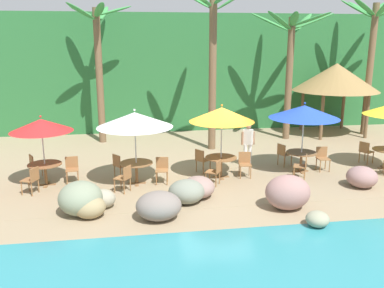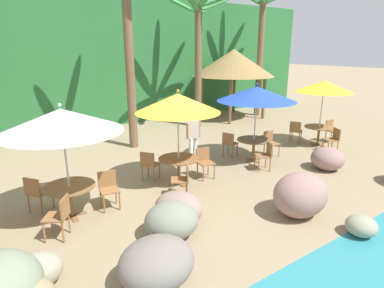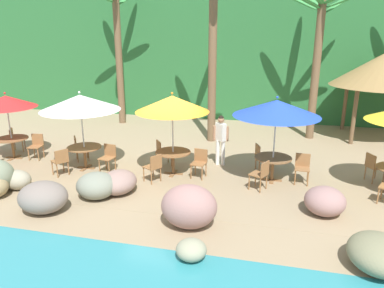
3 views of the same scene
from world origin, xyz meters
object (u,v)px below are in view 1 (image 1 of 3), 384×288
Objects in this scene: chair_red_left at (32,179)px; chair_white_seaward at (162,168)px; palm_tree_second at (213,46)px; chair_blue_left at (303,165)px; chair_white_left at (125,177)px; chair_red_seaward at (72,168)px; palm_tree_fourth at (373,43)px; chair_orange_inland at (202,159)px; chair_orange_left at (215,171)px; dining_table_blue at (301,155)px; umbrella_blue at (304,112)px; umbrella_white at (135,120)px; chair_blue_seaward at (322,157)px; chair_orange_seaward at (245,163)px; palm_tree_third at (291,51)px; dining_table_white at (136,166)px; chair_blue_inland at (283,153)px; chair_red_inland at (35,165)px; palm_tree_nearest at (98,54)px; palapa_hut at (336,77)px; umbrella_red at (41,125)px; waiter_in_white at (248,141)px; dining_table_orange at (221,161)px; dining_table_red at (45,167)px; umbrella_orange at (222,115)px; chair_white_inland at (119,164)px.

chair_red_left and chair_white_seaward have the same top height.
chair_blue_left is at bearing -63.30° from palm_tree_second.
chair_white_left and chair_blue_left have the same top height.
chair_red_seaward is 15.35m from palm_tree_fourth.
chair_orange_inland is 0.13× the size of palm_tree_fourth.
dining_table_blue is at bearing 15.85° from chair_orange_left.
umbrella_white is at bearing -176.26° from umbrella_blue.
chair_blue_seaward is at bearing 3.77° from umbrella_white.
chair_orange_left is at bearing 3.58° from chair_white_left.
chair_orange_seaward and chair_blue_left have the same top height.
dining_table_white is at bearing -143.46° from palm_tree_third.
chair_blue_left is 9.54m from palm_tree_fourth.
chair_blue_inland is at bearing 17.74° from chair_white_left.
dining_table_white is at bearing -168.36° from chair_blue_inland.
umbrella_blue is (9.42, -0.64, 1.71)m from chair_red_inland.
palm_tree_fourth is at bearing -1.46° from palm_tree_nearest.
palapa_hut is (2.71, 0.68, -1.34)m from palm_tree_third.
umbrella_red is 9.07m from dining_table_blue.
palm_tree_third reaches higher than chair_red_left.
palapa_hut is 2.49× the size of waiter_in_white.
umbrella_blue is (2.18, 0.22, 1.71)m from chair_orange_seaward.
chair_red_inland and chair_blue_inland have the same top height.
chair_orange_seaward is (0.85, -0.03, -0.10)m from dining_table_orange.
dining_table_red is 1.00× the size of dining_table_white.
chair_red_left is at bearing -165.97° from waiter_in_white.
dining_table_orange is at bearing -3.35° from chair_red_seaward.
umbrella_red reaches higher than waiter_in_white.
dining_table_red is 5.37m from chair_orange_inland.
chair_white_left and chair_orange_left have the same top height.
umbrella_white is at bearing -168.36° from chair_blue_inland.
chair_orange_left is at bearing -164.15° from dining_table_blue.
dining_table_orange is 1.26× the size of chair_orange_seaward.
palm_tree_second is (0.46, 3.92, 3.81)m from dining_table_orange.
dining_table_red is 1.26× the size of chair_red_left.
chair_white_seaward is (3.84, -0.35, -1.52)m from umbrella_red.
chair_blue_inland is 1.00× the size of chair_blue_left.
chair_blue_seaward reaches higher than dining_table_white.
chair_white_inland is at bearing 172.92° from umbrella_orange.
umbrella_white is at bearing -176.26° from dining_table_blue.
umbrella_red is 2.71× the size of chair_blue_left.
chair_orange_seaward is at bearing -151.32° from chair_blue_inland.
palm_tree_third is 1.41× the size of palapa_hut.
chair_orange_left is at bearing -166.46° from chair_blue_seaward.
chair_white_inland is 10.02m from palm_tree_third.
umbrella_white is 6.19m from dining_table_blue.
chair_blue_left is 6.41m from palm_tree_second.
chair_white_inland is 1.00× the size of chair_orange_left.
palapa_hut is (10.67, 5.51, 2.35)m from chair_white_inland.
chair_red_seaward is at bearing 173.36° from chair_blue_left.
umbrella_orange is 9.33m from palapa_hut.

